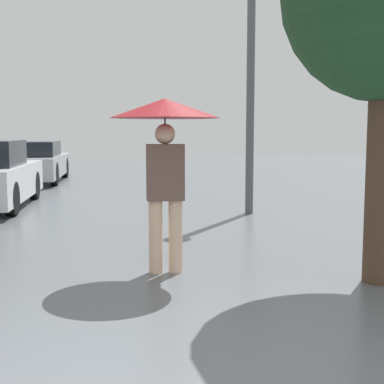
{
  "coord_description": "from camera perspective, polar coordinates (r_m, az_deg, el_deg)",
  "views": [
    {
      "loc": [
        -0.5,
        -2.4,
        1.53
      ],
      "look_at": [
        0.22,
        3.26,
        0.88
      ],
      "focal_mm": 50.0,
      "sensor_mm": 36.0,
      "label": 1
    }
  ],
  "objects": [
    {
      "name": "street_lamp",
      "position": [
        10.04,
        6.31,
        15.04
      ],
      "size": [
        0.39,
        0.39,
        4.58
      ],
      "color": "#515456",
      "rests_on": "ground_plane"
    },
    {
      "name": "parked_car_farthest",
      "position": [
        16.91,
        -16.54,
        3.03
      ],
      "size": [
        1.73,
        4.44,
        1.22
      ],
      "color": "#9EA3A8",
      "rests_on": "ground_plane"
    },
    {
      "name": "pedestrian",
      "position": [
        5.68,
        -2.9,
        6.58
      ],
      "size": [
        1.17,
        1.17,
        1.87
      ],
      "color": "beige",
      "rests_on": "ground_plane"
    }
  ]
}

